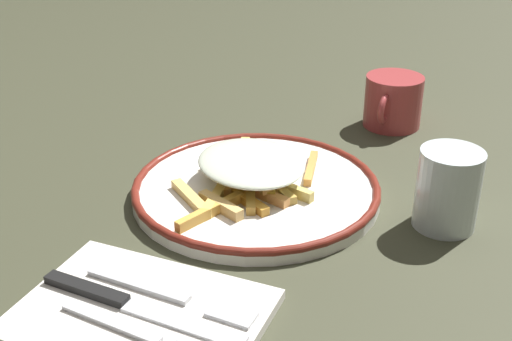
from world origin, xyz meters
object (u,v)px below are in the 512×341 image
at_px(fries_heap, 249,170).
at_px(napkin, 141,315).
at_px(fork, 169,295).
at_px(coffee_mug, 393,101).
at_px(knife, 123,302).
at_px(spoon, 154,338).
at_px(water_glass, 448,189).
at_px(plate, 256,188).

bearing_deg(fries_heap, napkin, 4.28).
distance_m(fork, coffee_mug, 0.52).
relative_size(napkin, knife, 1.04).
distance_m(napkin, fork, 0.03).
distance_m(napkin, coffee_mug, 0.55).
distance_m(fries_heap, napkin, 0.25).
xyz_separation_m(fries_heap, spoon, (0.28, 0.05, -0.02)).
relative_size(fries_heap, napkin, 1.10).
bearing_deg(water_glass, spoon, -28.49).
xyz_separation_m(plate, spoon, (0.28, 0.05, 0.00)).
xyz_separation_m(fork, knife, (0.03, -0.03, 0.00)).
height_order(knife, coffee_mug, coffee_mug).
distance_m(fries_heap, water_glass, 0.23).
xyz_separation_m(fries_heap, fork, (0.22, 0.03, -0.02)).
bearing_deg(plate, fries_heap, -73.91).
relative_size(fries_heap, fork, 1.36).
distance_m(knife, coffee_mug, 0.55).
xyz_separation_m(fries_heap, water_glass, (-0.04, 0.23, 0.01)).
height_order(knife, spoon, spoon).
bearing_deg(knife, water_glass, 141.93).
xyz_separation_m(napkin, coffee_mug, (-0.54, 0.07, 0.03)).
xyz_separation_m(plate, water_glass, (-0.04, 0.22, 0.04)).
bearing_deg(fork, napkin, -23.37).
distance_m(fries_heap, coffee_mug, 0.30).
relative_size(knife, water_glass, 2.31).
bearing_deg(fries_heap, water_glass, 99.44).
relative_size(plate, fries_heap, 1.25).
relative_size(fries_heap, water_glass, 2.64).
height_order(plate, coffee_mug, coffee_mug).
height_order(fries_heap, coffee_mug, coffee_mug).
relative_size(fork, water_glass, 1.94).
xyz_separation_m(plate, coffee_mug, (-0.29, 0.08, 0.03)).
bearing_deg(coffee_mug, napkin, -7.58).
bearing_deg(coffee_mug, plate, -16.07).
bearing_deg(coffee_mug, fries_heap, -17.34).
xyz_separation_m(fries_heap, knife, (0.25, -0.00, -0.02)).
distance_m(fork, knife, 0.04).
bearing_deg(water_glass, plate, -80.80).
xyz_separation_m(fork, coffee_mug, (-0.51, 0.06, 0.03)).
bearing_deg(knife, coffee_mug, 170.47).
bearing_deg(spoon, knife, -117.94).
xyz_separation_m(napkin, fork, (-0.03, 0.01, 0.01)).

